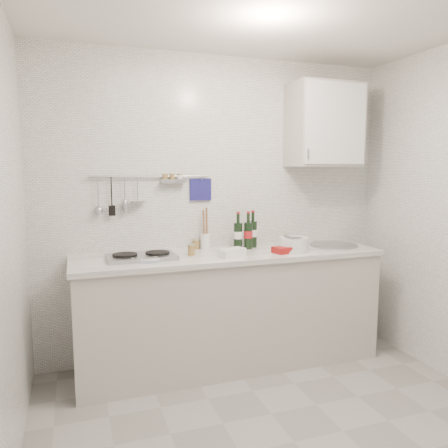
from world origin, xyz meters
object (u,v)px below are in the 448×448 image
object	(u,v)px
wine_bottles	(246,230)
plate_stack_sink	(292,244)
wall_cabinet	(325,125)
utensil_crock	(205,239)
plate_stack_hob	(147,258)

from	to	relation	value
wine_bottles	plate_stack_sink	bearing A→B (deg)	-32.72
wall_cabinet	utensil_crock	size ratio (longest dim) A/B	2.02
plate_stack_hob	utensil_crock	distance (m)	0.59
wine_bottles	utensil_crock	bearing A→B (deg)	165.66
wine_bottles	plate_stack_hob	bearing A→B (deg)	-168.31
utensil_crock	wall_cabinet	bearing A→B (deg)	-5.41
wine_bottles	wall_cabinet	bearing A→B (deg)	-1.13
wine_bottles	utensil_crock	size ratio (longest dim) A/B	0.89
plate_stack_hob	wine_bottles	bearing A→B (deg)	11.69
wall_cabinet	plate_stack_hob	world-z (taller)	wall_cabinet
wall_cabinet	plate_stack_sink	world-z (taller)	wall_cabinet
plate_stack_sink	plate_stack_hob	bearing A→B (deg)	178.60
plate_stack_hob	wall_cabinet	bearing A→B (deg)	5.95
wine_bottles	utensil_crock	world-z (taller)	utensil_crock
plate_stack_sink	utensil_crock	world-z (taller)	utensil_crock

